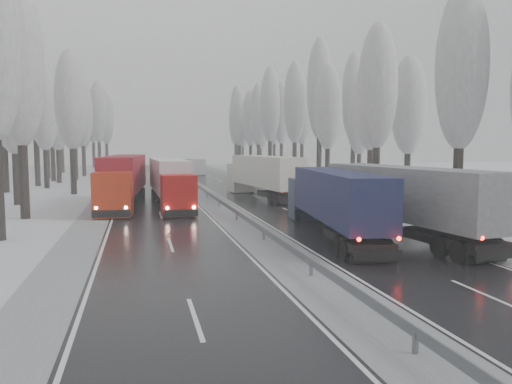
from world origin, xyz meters
name	(u,v)px	position (x,y,z in m)	size (l,w,h in m)	color
ground	(351,307)	(0.00, 0.00, 0.00)	(260.00, 260.00, 0.00)	silver
carriageway_right	(271,203)	(5.25, 30.00, 0.01)	(7.50, 200.00, 0.03)	black
carriageway_left	(158,206)	(-5.25, 30.00, 0.01)	(7.50, 200.00, 0.03)	black
median_slush	(216,205)	(0.00, 30.00, 0.02)	(3.00, 200.00, 0.04)	#9C9FA3
shoulder_right	(320,202)	(10.20, 30.00, 0.02)	(2.40, 200.00, 0.04)	#9C9FA3
shoulder_left	(100,208)	(-10.20, 30.00, 0.02)	(2.40, 200.00, 0.04)	#9C9FA3
median_guardrail	(216,198)	(0.00, 29.99, 0.60)	(0.12, 200.00, 0.76)	slate
tree_16	(462,69)	(15.04, 15.67, 10.67)	(3.60, 3.60, 16.53)	black
tree_18	(378,87)	(14.51, 27.03, 10.70)	(3.60, 3.60, 16.58)	black
tree_19	(409,106)	(20.02, 31.03, 9.42)	(3.60, 3.60, 14.57)	black
tree_20	(371,102)	(17.90, 35.17, 10.14)	(3.60, 3.60, 15.71)	black
tree_21	(374,89)	(20.12, 39.17, 12.00)	(3.60, 3.60, 18.62)	black
tree_22	(328,108)	(17.02, 45.60, 10.24)	(3.60, 3.60, 15.86)	black
tree_23	(360,122)	(23.31, 49.60, 8.77)	(3.60, 3.60, 13.55)	black
tree_24	(320,90)	(17.90, 51.02, 13.19)	(3.60, 3.60, 20.49)	black
tree_25	(354,98)	(24.81, 55.02, 12.52)	(3.60, 3.60, 19.44)	black
tree_26	(295,103)	(17.56, 61.27, 12.10)	(3.60, 3.60, 18.78)	black
tree_27	(328,111)	(24.72, 65.27, 11.36)	(3.60, 3.60, 17.62)	black
tree_28	(270,105)	(16.34, 71.95, 12.64)	(3.60, 3.60, 19.62)	black
tree_29	(302,113)	(23.71, 75.95, 11.67)	(3.60, 3.60, 18.11)	black
tree_30	(258,115)	(16.56, 81.70, 11.52)	(3.60, 3.60, 17.86)	black
tree_31	(282,114)	(22.48, 85.70, 11.97)	(3.60, 3.60, 18.58)	black
tree_32	(250,119)	(16.63, 89.21, 11.18)	(3.60, 3.60, 17.33)	black
tree_33	(260,128)	(19.77, 93.21, 9.26)	(3.60, 3.60, 14.33)	black
tree_34	(240,119)	(15.73, 96.32, 11.37)	(3.60, 3.60, 17.63)	black
tree_35	(274,119)	(24.94, 100.32, 11.77)	(3.60, 3.60, 18.25)	black
tree_36	(237,115)	(17.04, 106.16, 13.02)	(3.60, 3.60, 20.23)	black
tree_37	(261,126)	(24.02, 110.16, 10.56)	(3.60, 3.60, 16.37)	black
tree_38	(236,123)	(18.73, 116.73, 11.59)	(3.60, 3.60, 17.97)	black
tree_39	(243,128)	(21.55, 120.73, 10.45)	(3.60, 3.60, 16.19)	black
tree_58	(19,67)	(-15.13, 24.57, 11.10)	(3.60, 3.60, 17.21)	black
tree_60	(13,99)	(-17.75, 34.20, 9.59)	(3.60, 3.60, 14.84)	black
tree_62	(71,101)	(-13.94, 43.73, 10.36)	(3.60, 3.60, 16.04)	black
tree_63	(2,98)	(-21.85, 47.73, 10.89)	(3.60, 3.60, 16.88)	black
tree_64	(44,110)	(-18.26, 52.71, 9.96)	(3.60, 3.60, 15.42)	black
tree_65	(34,92)	(-20.05, 56.71, 12.55)	(3.60, 3.60, 19.48)	black
tree_66	(57,115)	(-18.16, 62.35, 9.84)	(3.60, 3.60, 15.23)	black
tree_67	(51,109)	(-19.54, 66.35, 11.03)	(3.60, 3.60, 17.09)	black
tree_68	(74,112)	(-16.58, 69.11, 10.75)	(3.60, 3.60, 16.65)	black
tree_69	(45,103)	(-21.42, 73.11, 12.46)	(3.60, 3.60, 19.35)	black
tree_70	(82,114)	(-16.33, 79.19, 11.03)	(3.60, 3.60, 17.09)	black
tree_71	(57,106)	(-21.09, 83.19, 12.63)	(3.60, 3.60, 19.61)	black
tree_72	(74,123)	(-18.93, 88.54, 9.76)	(3.60, 3.60, 15.11)	black
tree_73	(61,117)	(-21.82, 92.54, 11.11)	(3.60, 3.60, 17.22)	black
tree_74	(98,112)	(-15.07, 99.33, 12.67)	(3.60, 3.60, 19.68)	black
tree_75	(57,116)	(-24.20, 103.33, 11.99)	(3.60, 3.60, 18.60)	black
tree_76	(106,118)	(-14.05, 108.72, 11.95)	(3.60, 3.60, 18.55)	black
tree_77	(83,130)	(-19.66, 112.72, 9.26)	(3.60, 3.60, 14.32)	black
tree_78	(93,117)	(-17.56, 115.31, 12.59)	(3.60, 3.60, 19.55)	black
tree_79	(83,124)	(-20.33, 119.31, 11.01)	(3.60, 3.60, 17.07)	black
truck_grey_tarp	(394,196)	(7.69, 11.26, 2.46)	(4.57, 16.55, 4.21)	#424246
truck_blue_box	(332,198)	(4.29, 12.37, 2.31)	(4.16, 15.54, 3.95)	#1A2341
truck_cream_box	(262,174)	(5.45, 34.31, 2.55)	(4.60, 17.17, 4.37)	#BEB6A8
box_truck_distant	(194,167)	(3.26, 77.43, 1.54)	(3.22, 8.29, 3.02)	#B4B7BB
truck_red_white	(170,179)	(-4.16, 29.57, 2.45)	(3.13, 16.44, 4.19)	#B50C0A
truck_red_red	(123,177)	(-8.19, 30.11, 2.63)	(4.17, 17.73, 4.51)	red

